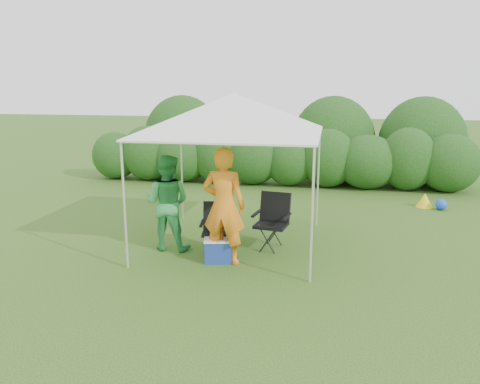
% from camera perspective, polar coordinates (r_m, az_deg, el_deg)
% --- Properties ---
extents(ground, '(70.00, 70.00, 0.00)m').
position_cam_1_polar(ground, '(8.53, -1.38, -7.45)').
color(ground, '#3D621F').
extents(hedge, '(11.66, 1.53, 1.80)m').
position_cam_1_polar(hedge, '(14.06, 4.39, 4.17)').
color(hedge, '#224F18').
rests_on(hedge, ground).
extents(canopy, '(3.10, 3.10, 2.83)m').
position_cam_1_polar(canopy, '(8.50, -0.74, 9.51)').
color(canopy, silver).
rests_on(canopy, ground).
extents(chair_right, '(0.71, 0.66, 1.03)m').
position_cam_1_polar(chair_right, '(8.68, 4.03, -3.08)').
color(chair_right, black).
rests_on(chair_right, ground).
extents(chair_left, '(0.63, 0.59, 0.92)m').
position_cam_1_polar(chair_left, '(8.40, -2.80, -4.04)').
color(chair_left, black).
rests_on(chair_left, ground).
extents(man, '(0.75, 0.52, 2.00)m').
position_cam_1_polar(man, '(7.81, -1.97, -1.72)').
color(man, orange).
rests_on(man, ground).
extents(woman, '(0.86, 0.67, 1.76)m').
position_cam_1_polar(woman, '(8.61, -8.86, -1.29)').
color(woman, green).
rests_on(woman, ground).
extents(cooler, '(0.55, 0.45, 0.41)m').
position_cam_1_polar(cooler, '(8.09, -2.63, -7.06)').
color(cooler, navy).
rests_on(cooler, ground).
extents(bottle, '(0.07, 0.07, 0.26)m').
position_cam_1_polar(bottle, '(7.93, -2.30, -4.91)').
color(bottle, '#592D0C').
rests_on(bottle, cooler).
extents(lawn_toy, '(0.69, 0.57, 0.34)m').
position_cam_1_polar(lawn_toy, '(12.43, 22.03, -1.06)').
color(lawn_toy, yellow).
rests_on(lawn_toy, ground).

